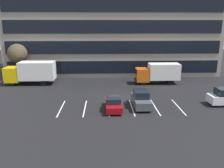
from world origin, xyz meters
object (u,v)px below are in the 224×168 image
box_truck_orange (158,72)px  sedan_maroon (114,104)px  suv_charcoal (141,99)px  bare_tree (17,54)px  box_truck_yellow (31,72)px

box_truck_orange → sedan_maroon: size_ratio=1.71×
box_truck_orange → suv_charcoal: size_ratio=1.65×
box_truck_orange → bare_tree: (-24.10, 3.95, 2.73)m
box_truck_orange → bare_tree: bearing=170.7°
suv_charcoal → bare_tree: (-19.50, 14.74, 3.66)m
box_truck_orange → suv_charcoal: bearing=-113.1°
box_truck_orange → sedan_maroon: bearing=-124.1°
box_truck_orange → box_truck_yellow: (-20.86, 0.35, 0.21)m
box_truck_yellow → suv_charcoal: 19.74m
box_truck_yellow → bare_tree: 5.46m
box_truck_orange → bare_tree: bare_tree is taller
box_truck_yellow → suv_charcoal: (16.26, -11.14, -1.14)m
box_truck_orange → sedan_maroon: (-7.93, -11.70, -1.17)m
box_truck_yellow → box_truck_orange: bearing=-1.0°
sedan_maroon → box_truck_yellow: bearing=137.0°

